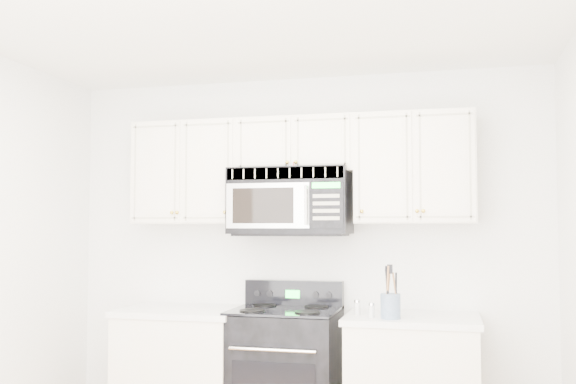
% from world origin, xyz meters
% --- Properties ---
extents(room, '(3.51, 3.51, 2.61)m').
position_xyz_m(room, '(0.00, 0.00, 1.30)').
color(room, brown).
rests_on(room, ground).
extents(base_cabinet_left, '(0.86, 0.65, 0.92)m').
position_xyz_m(base_cabinet_left, '(-0.80, 1.44, 0.43)').
color(base_cabinet_left, beige).
rests_on(base_cabinet_left, ground).
extents(range, '(0.72, 0.66, 1.11)m').
position_xyz_m(range, '(-0.06, 1.45, 0.48)').
color(range, black).
rests_on(range, ground).
extents(upper_cabinets, '(2.44, 0.37, 0.75)m').
position_xyz_m(upper_cabinets, '(0.00, 1.58, 1.93)').
color(upper_cabinets, beige).
rests_on(upper_cabinets, ground).
extents(microwave, '(0.83, 0.47, 0.46)m').
position_xyz_m(microwave, '(-0.04, 1.54, 1.68)').
color(microwave, black).
rests_on(microwave, ground).
extents(utensil_crock, '(0.13, 0.13, 0.33)m').
position_xyz_m(utensil_crock, '(0.68, 1.26, 1.01)').
color(utensil_crock, slate).
rests_on(utensil_crock, base_cabinet_right).
extents(shaker_salt, '(0.04, 0.04, 0.10)m').
position_xyz_m(shaker_salt, '(0.45, 1.38, 0.97)').
color(shaker_salt, '#BDBDBD').
rests_on(shaker_salt, base_cabinet_right).
extents(shaker_pepper, '(0.04, 0.04, 0.09)m').
position_xyz_m(shaker_pepper, '(0.55, 1.28, 0.97)').
color(shaker_pepper, '#BDBDBD').
rests_on(shaker_pepper, base_cabinet_right).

